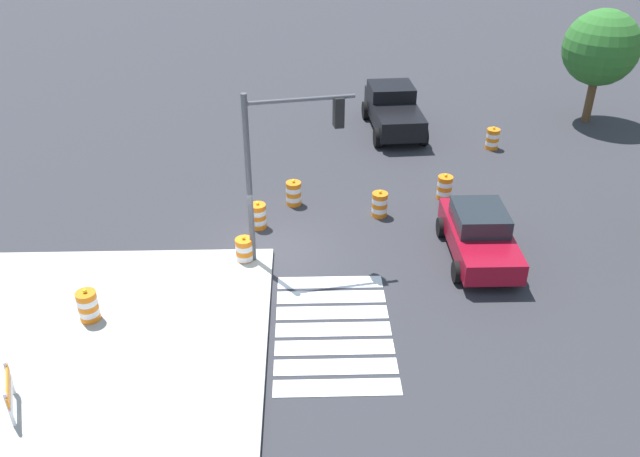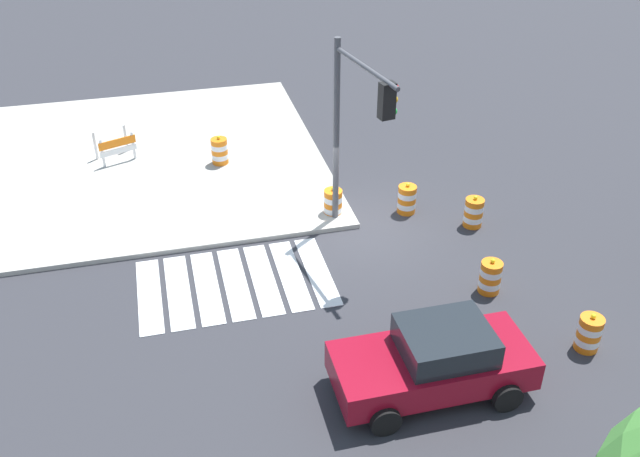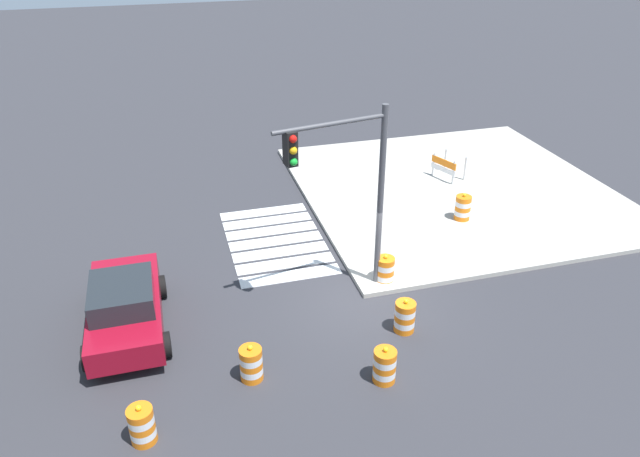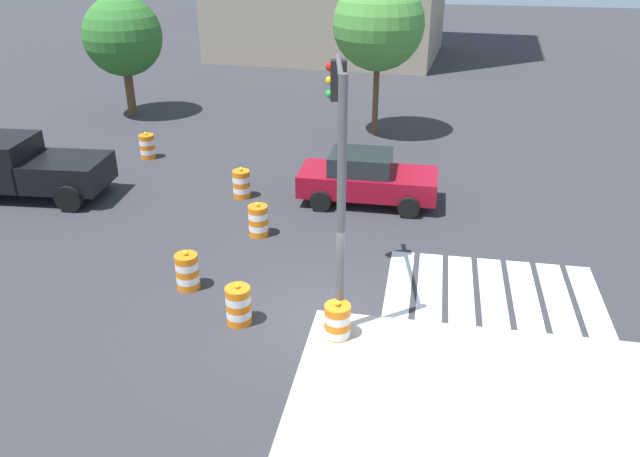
{
  "view_description": "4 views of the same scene",
  "coord_description": "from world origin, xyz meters",
  "px_view_note": "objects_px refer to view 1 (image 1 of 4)",
  "views": [
    {
      "loc": [
        18.25,
        1.06,
        11.76
      ],
      "look_at": [
        -0.33,
        1.55,
        0.7
      ],
      "focal_mm": 37.0,
      "sensor_mm": 36.0,
      "label": 1
    },
    {
      "loc": [
        5.47,
        16.95,
        11.35
      ],
      "look_at": [
        1.63,
        1.62,
        1.26
      ],
      "focal_mm": 39.64,
      "sensor_mm": 36.0,
      "label": 2
    },
    {
      "loc": [
        -13.38,
        5.09,
        10.27
      ],
      "look_at": [
        2.18,
        0.73,
        1.31
      ],
      "focal_mm": 33.3,
      "sensor_mm": 36.0,
      "label": 3
    },
    {
      "loc": [
        2.21,
        -11.86,
        8.13
      ],
      "look_at": [
        -0.14,
        1.14,
        1.65
      ],
      "focal_mm": 35.5,
      "sensor_mm": 36.0,
      "label": 4
    }
  ],
  "objects_px": {
    "traffic_barrel_near_corner": "(294,193)",
    "traffic_barrel_lane_center": "(258,216)",
    "sports_car": "(479,234)",
    "traffic_barrel_median_near": "(445,187)",
    "traffic_barrel_on_sidewalk": "(88,306)",
    "pickup_truck": "(393,109)",
    "traffic_light_pole": "(286,148)",
    "traffic_barrel_crosswalk_end": "(493,139)",
    "construction_barricade": "(2,393)",
    "traffic_barrel_far_curb": "(245,251)",
    "street_tree_streetside_mid": "(601,48)",
    "traffic_barrel_median_far": "(380,204)"
  },
  "relations": [
    {
      "from": "sports_car",
      "to": "traffic_barrel_on_sidewalk",
      "type": "distance_m",
      "value": 12.05
    },
    {
      "from": "traffic_barrel_median_far",
      "to": "traffic_barrel_lane_center",
      "type": "bearing_deg",
      "value": -80.47
    },
    {
      "from": "pickup_truck",
      "to": "traffic_light_pole",
      "type": "relative_size",
      "value": 0.96
    },
    {
      "from": "traffic_barrel_median_far",
      "to": "construction_barricade",
      "type": "height_order",
      "value": "construction_barricade"
    },
    {
      "from": "sports_car",
      "to": "traffic_barrel_near_corner",
      "type": "distance_m",
      "value": 7.03
    },
    {
      "from": "traffic_barrel_near_corner",
      "to": "traffic_barrel_far_curb",
      "type": "xyz_separation_m",
      "value": [
        3.92,
        -1.53,
        0.0
      ]
    },
    {
      "from": "pickup_truck",
      "to": "construction_barricade",
      "type": "bearing_deg",
      "value": -32.44
    },
    {
      "from": "street_tree_streetside_mid",
      "to": "pickup_truck",
      "type": "bearing_deg",
      "value": -85.66
    },
    {
      "from": "traffic_barrel_near_corner",
      "to": "traffic_barrel_on_sidewalk",
      "type": "xyz_separation_m",
      "value": [
        6.84,
        -5.64,
        0.15
      ]
    },
    {
      "from": "traffic_barrel_crosswalk_end",
      "to": "traffic_barrel_median_near",
      "type": "xyz_separation_m",
      "value": [
        4.56,
        -2.97,
        0.0
      ]
    },
    {
      "from": "pickup_truck",
      "to": "traffic_barrel_near_corner",
      "type": "bearing_deg",
      "value": -31.73
    },
    {
      "from": "sports_car",
      "to": "traffic_barrel_median_near",
      "type": "distance_m",
      "value": 4.03
    },
    {
      "from": "sports_car",
      "to": "construction_barricade",
      "type": "bearing_deg",
      "value": -62.47
    },
    {
      "from": "traffic_barrel_lane_center",
      "to": "street_tree_streetside_mid",
      "type": "relative_size",
      "value": 0.19
    },
    {
      "from": "traffic_barrel_crosswalk_end",
      "to": "traffic_barrel_on_sidewalk",
      "type": "relative_size",
      "value": 1.0
    },
    {
      "from": "sports_car",
      "to": "traffic_barrel_lane_center",
      "type": "relative_size",
      "value": 4.22
    },
    {
      "from": "traffic_barrel_crosswalk_end",
      "to": "construction_barricade",
      "type": "distance_m",
      "value": 21.52
    },
    {
      "from": "traffic_barrel_near_corner",
      "to": "traffic_barrel_lane_center",
      "type": "distance_m",
      "value": 2.06
    },
    {
      "from": "pickup_truck",
      "to": "traffic_barrel_crosswalk_end",
      "type": "distance_m",
      "value": 4.8
    },
    {
      "from": "traffic_barrel_crosswalk_end",
      "to": "traffic_barrel_near_corner",
      "type": "bearing_deg",
      "value": -60.48
    },
    {
      "from": "traffic_barrel_crosswalk_end",
      "to": "traffic_light_pole",
      "type": "xyz_separation_m",
      "value": [
        8.59,
        -8.77,
        3.46
      ]
    },
    {
      "from": "sports_car",
      "to": "traffic_barrel_on_sidewalk",
      "type": "relative_size",
      "value": 4.22
    },
    {
      "from": "pickup_truck",
      "to": "traffic_light_pole",
      "type": "distance_m",
      "value": 12.33
    },
    {
      "from": "traffic_barrel_near_corner",
      "to": "traffic_barrel_lane_center",
      "type": "xyz_separation_m",
      "value": [
        1.66,
        -1.22,
        0.0
      ]
    },
    {
      "from": "pickup_truck",
      "to": "sports_car",
      "type": "bearing_deg",
      "value": 7.58
    },
    {
      "from": "traffic_barrel_on_sidewalk",
      "to": "construction_barricade",
      "type": "height_order",
      "value": "traffic_barrel_on_sidewalk"
    },
    {
      "from": "traffic_light_pole",
      "to": "street_tree_streetside_mid",
      "type": "bearing_deg",
      "value": 129.73
    },
    {
      "from": "traffic_barrel_near_corner",
      "to": "construction_barricade",
      "type": "xyz_separation_m",
      "value": [
        10.26,
        -6.65,
        0.27
      ]
    },
    {
      "from": "traffic_barrel_crosswalk_end",
      "to": "traffic_barrel_lane_center",
      "type": "distance_m",
      "value": 11.83
    },
    {
      "from": "sports_car",
      "to": "traffic_barrel_crosswalk_end",
      "type": "height_order",
      "value": "sports_car"
    },
    {
      "from": "traffic_barrel_far_curb",
      "to": "traffic_barrel_on_sidewalk",
      "type": "bearing_deg",
      "value": -54.57
    },
    {
      "from": "traffic_barrel_median_far",
      "to": "traffic_light_pole",
      "type": "bearing_deg",
      "value": -49.32
    },
    {
      "from": "pickup_truck",
      "to": "traffic_barrel_median_near",
      "type": "distance_m",
      "value": 7.1
    },
    {
      "from": "traffic_barrel_lane_center",
      "to": "traffic_barrel_on_sidewalk",
      "type": "relative_size",
      "value": 1.0
    },
    {
      "from": "pickup_truck",
      "to": "traffic_light_pole",
      "type": "height_order",
      "value": "traffic_light_pole"
    },
    {
      "from": "sports_car",
      "to": "traffic_barrel_median_near",
      "type": "height_order",
      "value": "sports_car"
    },
    {
      "from": "traffic_barrel_near_corner",
      "to": "traffic_barrel_median_far",
      "type": "height_order",
      "value": "same"
    },
    {
      "from": "sports_car",
      "to": "traffic_light_pole",
      "type": "height_order",
      "value": "traffic_light_pole"
    },
    {
      "from": "traffic_barrel_median_near",
      "to": "traffic_barrel_lane_center",
      "type": "height_order",
      "value": "same"
    },
    {
      "from": "traffic_barrel_median_near",
      "to": "traffic_light_pole",
      "type": "bearing_deg",
      "value": -55.19
    },
    {
      "from": "traffic_barrel_on_sidewalk",
      "to": "street_tree_streetside_mid",
      "type": "height_order",
      "value": "street_tree_streetside_mid"
    },
    {
      "from": "sports_car",
      "to": "traffic_barrel_near_corner",
      "type": "bearing_deg",
      "value": -121.5
    },
    {
      "from": "traffic_barrel_far_curb",
      "to": "pickup_truck",
      "type": "bearing_deg",
      "value": 151.69
    },
    {
      "from": "traffic_barrel_far_curb",
      "to": "street_tree_streetside_mid",
      "type": "height_order",
      "value": "street_tree_streetside_mid"
    },
    {
      "from": "traffic_barrel_lane_center",
      "to": "sports_car",
      "type": "bearing_deg",
      "value": 74.42
    },
    {
      "from": "pickup_truck",
      "to": "traffic_barrel_on_sidewalk",
      "type": "bearing_deg",
      "value": -35.66
    },
    {
      "from": "traffic_barrel_median_near",
      "to": "traffic_barrel_near_corner",
      "type": "bearing_deg",
      "value": -86.68
    },
    {
      "from": "sports_car",
      "to": "pickup_truck",
      "type": "bearing_deg",
      "value": -172.42
    },
    {
      "from": "sports_car",
      "to": "traffic_barrel_median_near",
      "type": "relative_size",
      "value": 4.22
    },
    {
      "from": "traffic_barrel_far_curb",
      "to": "traffic_light_pole",
      "type": "height_order",
      "value": "traffic_light_pole"
    }
  ]
}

